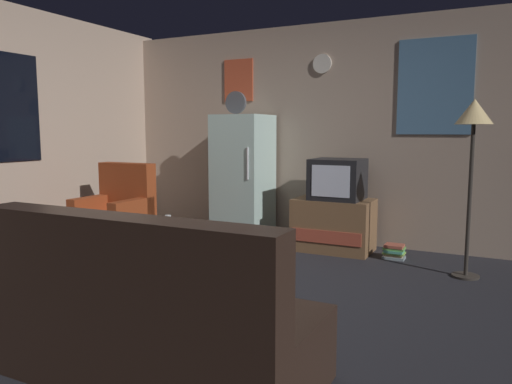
{
  "coord_description": "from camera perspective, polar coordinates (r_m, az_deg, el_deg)",
  "views": [
    {
      "loc": [
        2.02,
        -3.16,
        1.32
      ],
      "look_at": [
        -0.01,
        0.9,
        0.75
      ],
      "focal_mm": 34.61,
      "sensor_mm": 36.0,
      "label": 1
    }
  ],
  "objects": [
    {
      "name": "crt_tv",
      "position": [
        5.41,
        9.42,
        1.48
      ],
      "size": [
        0.54,
        0.51,
        0.44
      ],
      "color": "black",
      "rests_on": "tv_stand"
    },
    {
      "name": "wall_with_art",
      "position": [
        5.95,
        6.87,
        6.71
      ],
      "size": [
        5.2,
        0.12,
        2.54
      ],
      "color": "tan",
      "rests_on": "ground_plane"
    },
    {
      "name": "couch",
      "position": [
        2.72,
        -11.85,
        -14.68
      ],
      "size": [
        1.7,
        0.8,
        0.92
      ],
      "color": "black",
      "rests_on": "ground_plane"
    },
    {
      "name": "standing_lamp",
      "position": [
        4.73,
        23.84,
        7.02
      ],
      "size": [
        0.32,
        0.32,
        1.59
      ],
      "color": "#332D28",
      "rests_on": "ground_plane"
    },
    {
      "name": "ground_plane",
      "position": [
        3.97,
        -5.86,
        -12.28
      ],
      "size": [
        12.0,
        12.0,
        0.0
      ],
      "primitive_type": "plane",
      "color": "#232328"
    },
    {
      "name": "armchair",
      "position": [
        5.57,
        -15.91,
        -3.28
      ],
      "size": [
        0.68,
        0.68,
        0.96
      ],
      "color": "maroon",
      "rests_on": "ground_plane"
    },
    {
      "name": "coffee_table",
      "position": [
        4.26,
        -9.55,
        -7.83
      ],
      "size": [
        0.72,
        0.72,
        0.45
      ],
      "color": "brown",
      "rests_on": "ground_plane"
    },
    {
      "name": "book_stack",
      "position": [
        5.31,
        15.67,
        -6.63
      ],
      "size": [
        0.22,
        0.17,
        0.15
      ],
      "color": "#8B9FA5",
      "rests_on": "ground_plane"
    },
    {
      "name": "fridge",
      "position": [
        5.92,
        -1.5,
        1.67
      ],
      "size": [
        0.6,
        0.62,
        1.77
      ],
      "color": "silver",
      "rests_on": "ground_plane"
    },
    {
      "name": "mug_ceramic_tan",
      "position": [
        4.35,
        -10.75,
        -3.94
      ],
      "size": [
        0.08,
        0.08,
        0.09
      ],
      "primitive_type": "cylinder",
      "color": "tan",
      "rests_on": "coffee_table"
    },
    {
      "name": "wine_glass",
      "position": [
        4.3,
        -10.12,
        -3.63
      ],
      "size": [
        0.05,
        0.05,
        0.15
      ],
      "primitive_type": "cylinder",
      "color": "silver",
      "rests_on": "coffee_table"
    },
    {
      "name": "tv_stand",
      "position": [
        5.5,
        8.95,
        -3.77
      ],
      "size": [
        0.84,
        0.53,
        0.57
      ],
      "color": "brown",
      "rests_on": "ground_plane"
    },
    {
      "name": "mug_ceramic_white",
      "position": [
        4.16,
        -8.96,
        -4.39
      ],
      "size": [
        0.08,
        0.08,
        0.09
      ],
      "primitive_type": "cylinder",
      "color": "silver",
      "rests_on": "coffee_table"
    },
    {
      "name": "remote_control",
      "position": [
        4.14,
        -9.85,
        -4.97
      ],
      "size": [
        0.15,
        0.1,
        0.02
      ],
      "primitive_type": "cube",
      "rotation": [
        0.0,
        0.0,
        -0.44
      ],
      "color": "black",
      "rests_on": "coffee_table"
    }
  ]
}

